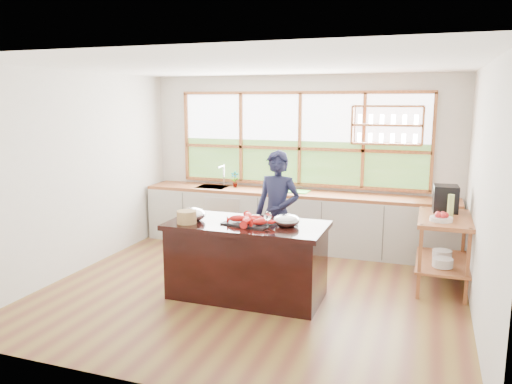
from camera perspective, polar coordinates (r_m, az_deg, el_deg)
The scene contains 18 objects.
ground_plane at distance 6.28m, azimuth -0.39°, elevation -11.15°, with size 5.00×5.00×0.00m, color brown.
room_shell at distance 6.34m, azimuth 1.37°, elevation 5.39°, with size 5.02×4.52×2.71m.
back_counter at distance 7.91m, azimuth 4.24°, elevation -3.13°, with size 4.90×0.63×0.90m.
right_shelf_unit at distance 6.61m, azimuth 20.64°, elevation -5.20°, with size 0.62×1.10×0.90m.
island at distance 5.95m, azimuth -1.05°, elevation -7.75°, with size 1.85×0.90×0.90m.
cook at distance 6.53m, azimuth 2.45°, elevation -2.58°, with size 0.61×0.40×1.68m, color #171A35.
potted_plant at distance 8.17m, azimuth -2.45°, elevation 1.48°, with size 0.14×0.10×0.27m, color slate.
cutting_board at distance 7.81m, azimuth 4.57°, elevation 0.08°, with size 0.40×0.30×0.01m, color #5CCE4C.
espresso_machine at distance 6.83m, azimuth 20.84°, elevation -0.71°, with size 0.30×0.32×0.34m, color black.
wine_bottle at distance 6.44m, azimuth 21.35°, elevation -1.58°, with size 0.07×0.07×0.30m, color #ADC45D.
fruit_bowl at distance 6.30m, azimuth 20.41°, elevation -2.77°, with size 0.26×0.26×0.11m.
slate_board at distance 5.80m, azimuth -0.79°, elevation -3.53°, with size 0.55×0.40×0.02m, color black.
lobster_pile at distance 5.76m, azimuth -0.68°, elevation -3.14°, with size 0.52×0.48×0.08m.
mixing_bowl_left at distance 5.99m, azimuth -7.34°, elevation -2.56°, with size 0.33×0.33×0.16m, color silver.
mixing_bowl_right at distance 5.69m, azimuth 3.54°, elevation -3.26°, with size 0.30×0.30×0.15m, color silver.
wine_glass at distance 5.43m, azimuth 1.33°, elevation -2.86°, with size 0.08×0.08×0.22m.
wicker_basket at distance 5.86m, azimuth -7.93°, elevation -2.85°, with size 0.23×0.23×0.15m, color #A98053.
parchment_roll at distance 6.24m, azimuth -7.82°, elevation -2.34°, with size 0.08×0.08×0.30m, color white.
Camera 1 is at (1.98, -5.49, 2.32)m, focal length 35.00 mm.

